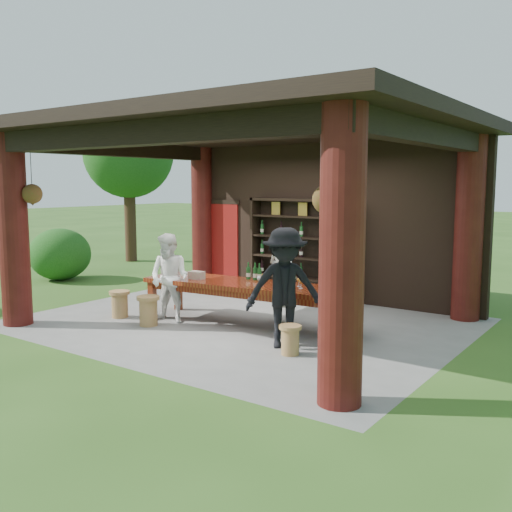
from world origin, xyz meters
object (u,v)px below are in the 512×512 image
Objects in this scene: tasting_table at (246,289)px; stool_far_left at (120,303)px; stool_near_left at (148,310)px; napkin_basket at (197,275)px; stool_near_right at (290,339)px; guest_woman at (170,278)px; wine_shelf at (301,249)px; host at (282,276)px; guest_man at (285,288)px.

tasting_table reaches higher than stool_far_left.
stool_near_left is 2.00× the size of napkin_basket.
stool_far_left reaches higher than stool_near_right.
stool_far_left is 1.16m from guest_woman.
tasting_table is at bearing 13.46° from napkin_basket.
wine_shelf reaches higher than tasting_table.
stool_far_left is 1.56m from napkin_basket.
guest_woman is at bearing 171.32° from stool_near_right.
stool_near_left is at bearing -104.32° from wine_shelf.
host is at bearing 30.19° from stool_far_left.
guest_man reaches higher than host.
wine_shelf reaches higher than guest_man.
wine_shelf reaches higher than napkin_basket.
tasting_table is (0.44, -2.56, -0.44)m from wine_shelf.
guest_man is 2.28m from napkin_basket.
stool_far_left is (-2.24, -0.91, -0.38)m from tasting_table.
stool_near_left is (-1.35, -1.03, -0.36)m from tasting_table.
guest_woman is 0.49m from napkin_basket.
tasting_table is 14.94× the size of napkin_basket.
host is at bearing 59.09° from tasting_table.
stool_far_left is at bearing 142.99° from guest_man.
tasting_table is 0.99m from napkin_basket.
wine_shelf is at bearing 75.68° from stool_near_left.
guest_man is (-0.29, 0.29, 0.68)m from stool_near_right.
host is (2.59, 1.51, 0.55)m from stool_far_left.
stool_near_right is 3.79m from stool_far_left.
guest_woman reaches higher than stool_far_left.
wine_shelf is 2.63m from tasting_table.
host is 6.26× the size of napkin_basket.
guest_woman is (-1.60, -1.21, -0.02)m from host.
wine_shelf is at bearing -59.12° from host.
wine_shelf reaches higher than stool_near_left.
stool_near_left is at bearing 146.56° from guest_man.
tasting_table is 8.99× the size of stool_near_right.
wine_shelf is 0.63× the size of tasting_table.
stool_far_left is 3.57m from guest_man.
napkin_basket is at bearing 63.10° from stool_near_left.
guest_woman is (-1.24, -0.61, 0.15)m from tasting_table.
tasting_table is at bearing 67.90° from host.
stool_far_left is 0.31× the size of guest_woman.
guest_woman reaches higher than tasting_table.
stool_near_right is at bearing -85.10° from guest_man.
stool_far_left is (-1.80, -3.47, -0.82)m from wine_shelf.
host is 1.03× the size of guest_woman.
wine_shelf is 2.84m from napkin_basket.
host is at bearing 84.43° from guest_man.
tasting_table is 2.39× the size of host.
tasting_table is 7.85× the size of stool_far_left.
guest_woman reaches higher than napkin_basket.
stool_far_left is at bearing 178.05° from stool_near_right.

